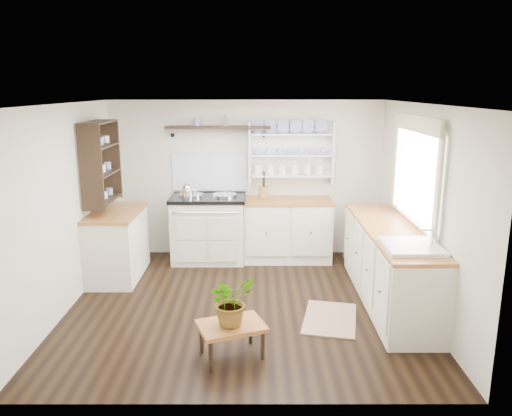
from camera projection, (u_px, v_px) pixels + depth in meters
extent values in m
cube|color=black|center=(244.00, 304.00, 5.84)|extent=(4.00, 3.80, 0.01)
cube|color=beige|center=(247.00, 179.00, 7.42)|extent=(4.00, 0.02, 2.30)
cube|color=beige|center=(422.00, 209.00, 5.57)|extent=(0.02, 3.80, 2.30)
cube|color=beige|center=(65.00, 209.00, 5.57)|extent=(0.02, 3.80, 2.30)
cube|color=white|center=(243.00, 104.00, 5.30)|extent=(4.00, 3.80, 0.01)
cube|color=white|center=(417.00, 176.00, 5.63)|extent=(0.04, 1.40, 1.00)
cube|color=white|center=(415.00, 176.00, 5.63)|extent=(0.02, 1.50, 1.10)
cube|color=beige|center=(417.00, 124.00, 5.50)|extent=(0.04, 1.55, 0.18)
cube|color=beige|center=(209.00, 230.00, 7.26)|extent=(1.03, 0.67, 0.91)
cube|color=black|center=(208.00, 198.00, 7.15)|extent=(1.07, 0.71, 0.05)
cylinder|color=silver|center=(191.00, 195.00, 7.14)|extent=(0.35, 0.35, 0.03)
cylinder|color=silver|center=(224.00, 195.00, 7.14)|extent=(0.35, 0.35, 0.03)
cylinder|color=silver|center=(206.00, 213.00, 6.81)|extent=(0.93, 0.02, 0.02)
cube|color=beige|center=(287.00, 230.00, 7.29)|extent=(1.25, 0.60, 0.88)
cube|color=brown|center=(288.00, 201.00, 7.19)|extent=(1.27, 0.63, 0.04)
cube|color=beige|center=(389.00, 266.00, 5.83)|extent=(0.60, 2.40, 0.88)
cube|color=brown|center=(392.00, 230.00, 5.73)|extent=(0.62, 2.43, 0.04)
cube|color=white|center=(411.00, 258.00, 5.02)|extent=(0.55, 0.60, 0.28)
cylinder|color=silver|center=(432.00, 239.00, 4.97)|extent=(0.02, 0.02, 0.22)
cube|color=beige|center=(117.00, 245.00, 6.61)|extent=(0.60, 1.10, 0.88)
cube|color=brown|center=(115.00, 213.00, 6.51)|extent=(0.62, 1.13, 0.04)
cube|color=white|center=(291.00, 152.00, 7.30)|extent=(1.20, 0.03, 0.90)
cube|color=white|center=(291.00, 153.00, 7.22)|extent=(1.20, 0.22, 0.02)
cylinder|color=navy|center=(291.00, 134.00, 7.16)|extent=(0.20, 0.02, 0.20)
cube|color=black|center=(218.00, 127.00, 7.11)|extent=(1.50, 0.24, 0.04)
cone|color=black|center=(174.00, 135.00, 7.20)|extent=(0.06, 0.20, 0.06)
cone|color=black|center=(264.00, 135.00, 7.20)|extent=(0.06, 0.20, 0.06)
cube|color=black|center=(101.00, 162.00, 6.35)|extent=(0.28, 0.80, 1.05)
cylinder|color=olive|center=(263.00, 192.00, 7.24)|extent=(0.14, 0.14, 0.16)
cube|color=brown|center=(231.00, 326.00, 4.65)|extent=(0.71, 0.61, 0.04)
cylinder|color=black|center=(211.00, 355.00, 4.45)|extent=(0.04, 0.04, 0.28)
cylinder|color=black|center=(201.00, 338.00, 4.75)|extent=(0.04, 0.04, 0.28)
cylinder|color=black|center=(263.00, 345.00, 4.62)|extent=(0.04, 0.04, 0.28)
cylinder|color=black|center=(251.00, 330.00, 4.92)|extent=(0.04, 0.04, 0.28)
imported|color=#3F7233|center=(231.00, 300.00, 4.59)|extent=(0.57, 0.56, 0.47)
cube|color=#84674D|center=(330.00, 319.00, 5.46)|extent=(0.71, 0.95, 0.02)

